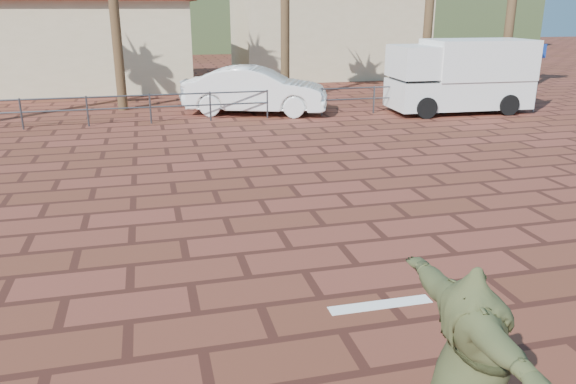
% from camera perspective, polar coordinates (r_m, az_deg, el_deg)
% --- Properties ---
extents(ground, '(120.00, 120.00, 0.00)m').
position_cam_1_polar(ground, '(8.39, 1.68, -8.04)').
color(ground, brown).
rests_on(ground, ground).
extents(paint_stripe, '(1.40, 0.22, 0.01)m').
position_cam_1_polar(paint_stripe, '(7.60, 9.37, -11.23)').
color(paint_stripe, white).
rests_on(paint_stripe, ground).
extents(guardrail, '(24.06, 0.06, 1.00)m').
position_cam_1_polar(guardrail, '(19.58, -7.92, 9.14)').
color(guardrail, '#47494F').
rests_on(guardrail, ground).
extents(building_west, '(12.60, 7.60, 4.50)m').
position_cam_1_polar(building_west, '(29.53, -22.39, 14.13)').
color(building_west, beige).
rests_on(building_west, ground).
extents(building_east, '(10.60, 6.60, 5.00)m').
position_cam_1_polar(building_east, '(32.83, 3.98, 16.12)').
color(building_east, beige).
rests_on(building_east, ground).
extents(hill_front, '(70.00, 18.00, 6.00)m').
position_cam_1_polar(hill_front, '(57.28, -12.53, 17.09)').
color(hill_front, '#384C28').
rests_on(hill_front, ground).
extents(skateboarder, '(0.69, 2.18, 1.75)m').
position_cam_1_polar(skateboarder, '(4.94, 17.99, -16.40)').
color(skateboarder, '#383D21').
rests_on(skateboarder, longboard).
extents(campervan, '(5.14, 2.40, 2.62)m').
position_cam_1_polar(campervan, '(21.96, 17.13, 11.33)').
color(campervan, white).
rests_on(campervan, ground).
extents(car_silver, '(4.37, 2.92, 1.38)m').
position_cam_1_polar(car_silver, '(22.79, -5.70, 10.51)').
color(car_silver, silver).
rests_on(car_silver, ground).
extents(car_white, '(5.43, 3.41, 1.69)m').
position_cam_1_polar(car_white, '(20.80, -3.26, 10.27)').
color(car_white, white).
rests_on(car_white, ground).
extents(street_sign, '(0.49, 0.17, 2.45)m').
position_cam_1_polar(street_sign, '(23.04, 24.18, 11.70)').
color(street_sign, gray).
rests_on(street_sign, ground).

